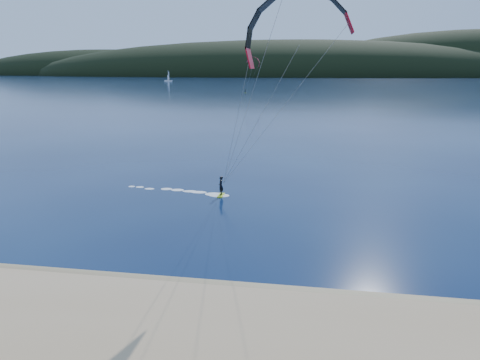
# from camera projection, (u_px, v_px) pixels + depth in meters

# --- Properties ---
(ground) EXTENTS (1800.00, 1800.00, 0.00)m
(ground) POSITION_uv_depth(u_px,v_px,m) (172.00, 336.00, 20.75)
(ground) COLOR #071435
(ground) RESTS_ON ground
(wet_sand) EXTENTS (220.00, 2.50, 0.10)m
(wet_sand) POSITION_uv_depth(u_px,v_px,m) (197.00, 290.00, 25.05)
(wet_sand) COLOR #8C7251
(wet_sand) RESTS_ON ground
(headland) EXTENTS (1200.00, 310.00, 140.00)m
(headland) POSITION_uv_depth(u_px,v_px,m) (315.00, 76.00, 734.36)
(headland) COLOR black
(headland) RESTS_ON ground
(kitesurfer_near) EXTENTS (22.29, 9.59, 16.99)m
(kitesurfer_near) POSITION_uv_depth(u_px,v_px,m) (294.00, 52.00, 33.40)
(kitesurfer_near) COLOR #CAF11C
(kitesurfer_near) RESTS_ON ground
(kitesurfer_far) EXTENTS (8.74, 8.07, 16.61)m
(kitesurfer_far) POSITION_uv_depth(u_px,v_px,m) (253.00, 64.00, 216.04)
(kitesurfer_far) COLOR #CAF11C
(kitesurfer_far) RESTS_ON ground
(sailboat) EXTENTS (7.39, 4.75, 10.49)m
(sailboat) POSITION_uv_depth(u_px,v_px,m) (168.00, 81.00, 424.01)
(sailboat) COLOR white
(sailboat) RESTS_ON ground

